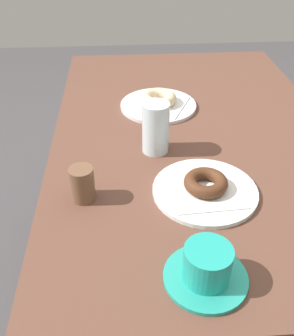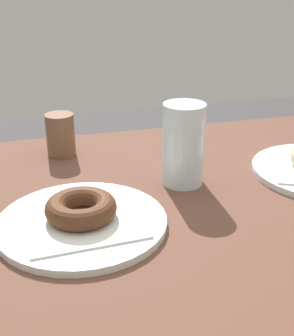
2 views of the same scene
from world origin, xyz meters
The scene contains 11 objects.
ground_plane centered at (0.00, 0.00, 0.00)m, with size 6.00×6.00×0.00m, color #494548.
table centered at (0.00, 0.00, 0.67)m, with size 1.24×0.79×0.76m.
plate_chocolate_ring centered at (0.27, -0.03, 0.76)m, with size 0.24×0.24×0.01m, color white.
napkin_chocolate_ring centered at (0.27, -0.03, 0.77)m, with size 0.16×0.16×0.00m, color white.
donut_chocolate_ring centered at (0.27, -0.03, 0.78)m, with size 0.10×0.10×0.03m, color #4E2B18.
plate_sugar_ring centered at (-0.15, -0.09, 0.76)m, with size 0.24×0.24×0.01m, color white.
napkin_sugar_ring centered at (-0.15, -0.09, 0.77)m, with size 0.16×0.16×0.00m, color white.
donut_sugar_ring centered at (-0.15, -0.09, 0.78)m, with size 0.11×0.11×0.03m, color beige.
water_glass centered at (0.09, -0.12, 0.82)m, with size 0.07×0.07×0.13m, color silver.
coffee_cup centered at (0.51, -0.07, 0.79)m, with size 0.15×0.15×0.07m.
sugar_jar centered at (0.27, -0.29, 0.80)m, with size 0.05×0.05×0.08m, color brown.
Camera 1 is at (0.93, -0.20, 1.31)m, focal length 41.23 mm.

